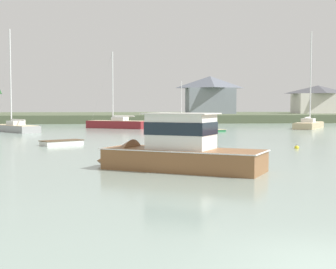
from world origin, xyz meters
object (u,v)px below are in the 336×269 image
at_px(sailboat_sand, 309,126).
at_px(sailboat_grey, 14,130).
at_px(dinghy_green, 214,131).
at_px(dinghy_white, 62,143).
at_px(sailboat_maroon, 117,126).
at_px(cruiser_wood, 168,156).
at_px(mooring_buoy_yellow, 297,148).

height_order(sailboat_sand, sailboat_grey, sailboat_sand).
distance_m(sailboat_grey, dinghy_green, 24.37).
relative_size(dinghy_white, sailboat_maroon, 0.32).
distance_m(dinghy_white, cruiser_wood, 17.33).
distance_m(cruiser_wood, dinghy_green, 34.84).
bearing_deg(sailboat_maroon, dinghy_white, -97.93).
bearing_deg(sailboat_grey, mooring_buoy_yellow, -44.31).
relative_size(dinghy_white, cruiser_wood, 0.39).
xyz_separation_m(sailboat_maroon, sailboat_sand, (26.78, -2.69, 0.02)).
xyz_separation_m(sailboat_maroon, dinghy_green, (11.80, -10.94, -0.15)).
height_order(sailboat_maroon, cruiser_wood, sailboat_maroon).
bearing_deg(dinghy_green, mooring_buoy_yellow, -84.87).
relative_size(sailboat_grey, mooring_buoy_yellow, 33.80).
height_order(cruiser_wood, mooring_buoy_yellow, cruiser_wood).
bearing_deg(sailboat_sand, dinghy_green, -151.17).
height_order(sailboat_maroon, sailboat_sand, sailboat_sand).
bearing_deg(mooring_buoy_yellow, cruiser_wood, -133.98).
relative_size(sailboat_sand, dinghy_green, 4.57).
bearing_deg(sailboat_sand, sailboat_grey, -172.16).
bearing_deg(sailboat_grey, sailboat_maroon, 33.09).
bearing_deg(mooring_buoy_yellow, sailboat_sand, 67.35).
distance_m(sailboat_maroon, mooring_buoy_yellow, 36.43).
bearing_deg(sailboat_maroon, dinghy_green, -42.83).
relative_size(dinghy_white, mooring_buoy_yellow, 9.35).
bearing_deg(mooring_buoy_yellow, sailboat_maroon, 112.32).
bearing_deg(dinghy_white, sailboat_maroon, 82.07).
relative_size(dinghy_white, dinghy_green, 1.17).
xyz_separation_m(sailboat_grey, mooring_buoy_yellow, (26.25, -25.62, -0.20)).
xyz_separation_m(cruiser_wood, sailboat_grey, (-15.63, 36.62, -0.42)).
bearing_deg(cruiser_wood, sailboat_sand, 60.72).
bearing_deg(sailboat_grey, sailboat_sand, 7.84).
distance_m(sailboat_maroon, cruiser_wood, 44.82).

